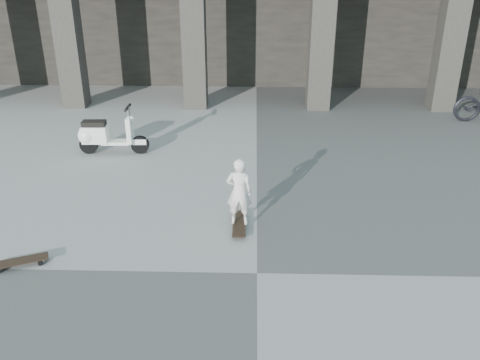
{
  "coord_description": "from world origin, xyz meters",
  "views": [
    {
      "loc": [
        -0.07,
        -6.11,
        4.24
      ],
      "look_at": [
        -0.3,
        1.82,
        0.65
      ],
      "focal_mm": 38.0,
      "sensor_mm": 36.0,
      "label": 1
    }
  ],
  "objects_px": {
    "child": "(239,192)",
    "scooter": "(101,135)",
    "longboard": "(239,224)",
    "skateboard_spare": "(19,262)"
  },
  "relations": [
    {
      "from": "longboard",
      "to": "scooter",
      "type": "xyz_separation_m",
      "value": [
        -3.22,
        3.34,
        0.37
      ]
    },
    {
      "from": "longboard",
      "to": "child",
      "type": "xyz_separation_m",
      "value": [
        -0.0,
        0.0,
        0.59
      ]
    },
    {
      "from": "scooter",
      "to": "skateboard_spare",
      "type": "bearing_deg",
      "value": -91.45
    },
    {
      "from": "longboard",
      "to": "child",
      "type": "relative_size",
      "value": 0.79
    },
    {
      "from": "skateboard_spare",
      "to": "scooter",
      "type": "relative_size",
      "value": 0.53
    },
    {
      "from": "longboard",
      "to": "skateboard_spare",
      "type": "distance_m",
      "value": 3.43
    },
    {
      "from": "longboard",
      "to": "child",
      "type": "height_order",
      "value": "child"
    },
    {
      "from": "skateboard_spare",
      "to": "child",
      "type": "xyz_separation_m",
      "value": [
        3.2,
        1.23,
        0.59
      ]
    },
    {
      "from": "child",
      "to": "scooter",
      "type": "relative_size",
      "value": 0.72
    },
    {
      "from": "skateboard_spare",
      "to": "scooter",
      "type": "bearing_deg",
      "value": 66.99
    }
  ]
}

